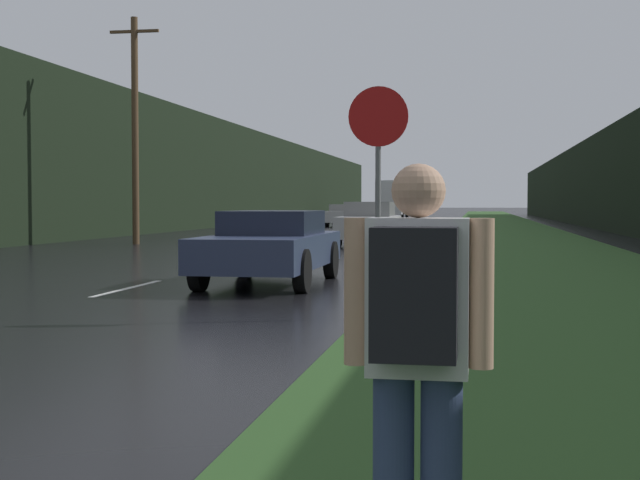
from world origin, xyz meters
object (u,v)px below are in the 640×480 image
hitchhiker_with_backpack (417,347)px  car_oncoming (344,215)px  car_passing_far (369,224)px  stop_sign (378,173)px  car_passing_near (271,245)px  delivery_truck (392,199)px

hitchhiker_with_backpack → car_oncoming: 52.10m
car_passing_far → stop_sign: bearing=97.1°
stop_sign → car_oncoming: (-6.89, 43.60, -1.13)m
hitchhiker_with_backpack → stop_sign: bearing=97.6°
car_passing_near → car_passing_far: car_passing_far is taller
stop_sign → car_oncoming: size_ratio=0.66×
car_oncoming → stop_sign: bearing=-81.0°
hitchhiker_with_backpack → delivery_truck: size_ratio=0.18×
delivery_truck → car_oncoming: bearing=-90.0°
car_passing_far → car_passing_near: bearing=90.0°
car_passing_near → car_oncoming: (-4.45, 39.12, 0.02)m
car_passing_near → delivery_truck: bearing=-86.4°
car_passing_far → car_oncoming: 24.46m
car_passing_near → car_passing_far: bearing=-90.0°
car_oncoming → hitchhiker_with_backpack: bearing=-81.3°
stop_sign → car_passing_far: size_ratio=0.63×
hitchhiker_with_backpack → car_passing_far: (-3.45, 27.45, -0.17)m
hitchhiker_with_backpack → car_passing_far: size_ratio=0.35×
hitchhiker_with_backpack → car_passing_near: size_ratio=0.34×
stop_sign → car_passing_near: size_ratio=0.62×
stop_sign → hitchhiker_with_backpack: size_ratio=1.82×
car_passing_far → delivery_truck: bearing=-85.5°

